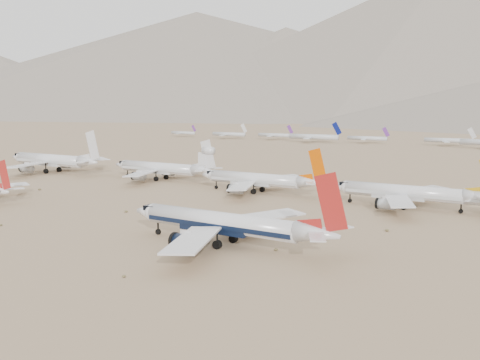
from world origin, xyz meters
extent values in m
plane|color=#7E6649|center=(0.00, 0.00, 0.00)|extent=(7000.00, 7000.00, 0.00)
cylinder|color=silver|center=(11.95, -0.70, 4.98)|extent=(36.62, 4.33, 4.33)
cube|color=black|center=(11.95, -0.70, 4.44)|extent=(35.89, 4.39, 0.97)
sphere|color=silver|center=(-6.36, -0.70, 4.98)|extent=(4.33, 4.33, 4.33)
cube|color=black|center=(-7.01, -0.70, 6.17)|extent=(3.03, 2.81, 1.08)
cone|color=silver|center=(34.58, -0.70, 5.30)|extent=(9.15, 4.33, 4.33)
cube|color=silver|center=(14.78, -13.54, 4.22)|extent=(14.14, 22.29, 0.68)
cube|color=silver|center=(36.36, -4.91, 5.84)|extent=(5.81, 7.60, 0.26)
cylinder|color=black|center=(9.92, -9.70, 2.27)|extent=(5.09, 3.12, 3.12)
cube|color=silver|center=(14.78, 12.15, 4.22)|extent=(14.14, 22.29, 0.68)
cube|color=silver|center=(36.36, 3.51, 5.84)|extent=(5.81, 7.60, 0.26)
cylinder|color=black|center=(9.92, 8.30, 2.27)|extent=(5.09, 3.12, 3.12)
cube|color=#A81E1A|center=(37.13, -0.70, 11.62)|extent=(6.94, 0.35, 11.44)
cylinder|color=black|center=(-5.28, -0.70, 0.65)|extent=(1.30, 0.54, 1.30)
cylinder|color=black|center=(13.48, -3.73, 0.91)|extent=(1.82, 1.08, 1.82)
cylinder|color=black|center=(13.48, 2.33, 0.91)|extent=(1.82, 1.08, 1.82)
cone|color=silver|center=(-69.54, 2.22, 4.28)|extent=(7.29, 3.50, 3.50)
cube|color=silver|center=(-85.31, 12.47, 3.41)|extent=(11.26, 17.74, 0.54)
cube|color=silver|center=(-68.13, 5.58, 4.72)|extent=(4.63, 6.05, 0.21)
cube|color=#A81E1A|center=(-67.52, 2.22, 9.32)|extent=(5.52, 0.28, 9.10)
sphere|color=silver|center=(47.54, 63.33, 4.70)|extent=(4.09, 4.09, 4.09)
cube|color=black|center=(46.92, 63.33, 5.83)|extent=(2.86, 2.66, 1.02)
cylinder|color=black|center=(48.56, 63.33, 0.61)|extent=(1.23, 0.51, 1.23)
cylinder|color=silver|center=(32.41, 62.88, 4.73)|extent=(33.85, 4.11, 4.11)
cube|color=silver|center=(32.41, 62.88, 4.22)|extent=(33.18, 4.18, 0.93)
sphere|color=silver|center=(15.49, 62.88, 4.73)|extent=(4.11, 4.11, 4.11)
cube|color=black|center=(14.87, 62.88, 5.86)|extent=(2.88, 2.67, 1.03)
cone|color=silver|center=(53.34, 62.88, 5.04)|extent=(8.46, 4.11, 4.11)
cube|color=silver|center=(35.03, 50.95, 4.01)|extent=(13.07, 20.60, 0.64)
cylinder|color=silver|center=(30.53, 54.51, 2.16)|extent=(4.70, 2.96, 2.96)
cube|color=silver|center=(35.03, 74.81, 4.01)|extent=(13.07, 20.60, 0.64)
cylinder|color=silver|center=(30.53, 71.26, 2.16)|extent=(4.70, 2.96, 2.96)
cylinder|color=black|center=(16.52, 62.88, 0.62)|extent=(1.23, 0.51, 1.23)
cylinder|color=black|center=(33.82, 60.00, 0.86)|extent=(1.73, 1.03, 1.73)
cylinder|color=black|center=(33.82, 65.76, 0.86)|extent=(1.73, 1.03, 1.73)
cylinder|color=silver|center=(-18.31, 63.59, 4.79)|extent=(34.08, 4.17, 4.17)
cube|color=silver|center=(-18.31, 63.59, 4.27)|extent=(33.40, 4.23, 0.94)
sphere|color=silver|center=(-35.35, 63.59, 4.79)|extent=(4.17, 4.17, 4.17)
cube|color=black|center=(-35.98, 63.59, 5.94)|extent=(2.92, 2.71, 1.04)
cone|color=silver|center=(2.76, 63.59, 5.10)|extent=(8.52, 4.17, 4.17)
cube|color=silver|center=(-15.68, 51.57, 4.06)|extent=(13.16, 20.74, 0.64)
cube|color=silver|center=(4.41, 59.65, 5.62)|extent=(5.41, 7.07, 0.25)
cylinder|color=silver|center=(-20.20, 55.15, 2.18)|extent=(4.73, 3.00, 3.00)
cube|color=silver|center=(-15.68, 75.61, 4.06)|extent=(13.16, 20.74, 0.64)
cube|color=silver|center=(4.41, 67.53, 5.62)|extent=(5.41, 7.07, 0.25)
cylinder|color=silver|center=(-20.20, 72.04, 2.18)|extent=(4.73, 3.00, 3.00)
cube|color=#D85100|center=(5.12, 63.59, 11.01)|extent=(6.46, 0.33, 10.64)
cylinder|color=black|center=(-34.31, 63.59, 0.62)|extent=(1.25, 0.52, 1.25)
cylinder|color=black|center=(-16.89, 60.67, 0.87)|extent=(1.75, 1.04, 1.75)
cylinder|color=black|center=(-16.89, 66.51, 0.87)|extent=(1.75, 1.04, 1.75)
cylinder|color=silver|center=(-67.88, 70.49, 4.99)|extent=(36.26, 4.34, 4.34)
cube|color=silver|center=(-67.88, 70.49, 4.45)|extent=(35.53, 4.41, 0.98)
sphere|color=silver|center=(-86.01, 70.49, 4.99)|extent=(4.34, 4.34, 4.34)
cube|color=black|center=(-86.66, 70.49, 6.19)|extent=(3.04, 2.82, 1.09)
cone|color=silver|center=(-45.47, 70.49, 5.32)|extent=(9.06, 4.34, 4.34)
cube|color=silver|center=(-65.08, 57.75, 4.23)|extent=(14.00, 22.07, 0.68)
cube|color=silver|center=(-43.71, 66.32, 5.86)|extent=(5.76, 7.53, 0.26)
cylinder|color=silver|center=(-69.89, 61.56, 2.27)|extent=(5.04, 3.13, 3.13)
cube|color=silver|center=(-65.08, 83.24, 4.23)|extent=(14.00, 22.07, 0.68)
cube|color=silver|center=(-43.71, 74.67, 5.86)|extent=(5.76, 7.53, 0.26)
cylinder|color=silver|center=(-69.89, 79.43, 2.27)|extent=(5.04, 3.13, 3.13)
cube|color=silver|center=(-42.95, 70.49, 11.58)|extent=(6.87, 0.35, 11.32)
cylinder|color=silver|center=(-42.70, 70.49, 12.98)|extent=(4.53, 2.81, 2.81)
cylinder|color=black|center=(-84.92, 70.49, 0.65)|extent=(1.30, 0.54, 1.30)
cylinder|color=black|center=(-66.37, 67.46, 0.91)|extent=(1.82, 1.09, 1.82)
cylinder|color=black|center=(-66.37, 73.53, 0.91)|extent=(1.82, 1.09, 1.82)
cylinder|color=silver|center=(-125.71, 63.19, 5.80)|extent=(41.04, 5.04, 5.04)
cube|color=silver|center=(-125.71, 63.19, 5.17)|extent=(40.22, 5.12, 1.13)
sphere|color=silver|center=(-146.23, 63.19, 5.80)|extent=(5.04, 5.04, 5.04)
cube|color=black|center=(-146.99, 63.19, 7.19)|extent=(3.53, 3.28, 1.26)
cone|color=silver|center=(-100.35, 63.19, 6.18)|extent=(10.26, 5.04, 5.04)
cube|color=silver|center=(-122.54, 48.70, 4.92)|extent=(15.85, 24.98, 0.78)
cube|color=silver|center=(-98.35, 58.45, 6.81)|extent=(6.51, 8.52, 0.30)
cylinder|color=silver|center=(-127.99, 53.01, 2.64)|extent=(5.70, 3.63, 3.63)
cube|color=silver|center=(-122.54, 77.68, 4.92)|extent=(15.85, 24.98, 0.78)
cube|color=silver|center=(-98.35, 67.94, 6.81)|extent=(6.51, 8.52, 0.30)
cylinder|color=silver|center=(-127.99, 73.37, 2.64)|extent=(5.70, 3.63, 3.63)
cube|color=silver|center=(-97.50, 63.19, 13.30)|extent=(7.78, 0.40, 12.82)
cylinder|color=black|center=(-144.97, 63.19, 0.76)|extent=(1.51, 0.63, 1.51)
cylinder|color=black|center=(-124.00, 59.66, 1.06)|extent=(2.12, 1.26, 2.12)
cylinder|color=black|center=(-124.00, 66.72, 1.06)|extent=(2.12, 1.26, 2.12)
cylinder|color=silver|center=(-265.14, 332.42, 3.83)|extent=(28.92, 2.86, 2.86)
cube|color=#6C3198|center=(-251.53, 332.42, 8.66)|extent=(5.76, 0.29, 7.26)
cube|color=silver|center=(-265.14, 324.94, 3.40)|extent=(7.62, 13.31, 0.29)
cube|color=silver|center=(-265.14, 339.91, 3.40)|extent=(7.62, 13.31, 0.29)
cylinder|color=silver|center=(-206.88, 328.62, 4.17)|extent=(35.74, 3.53, 3.53)
cube|color=silver|center=(-190.05, 328.62, 10.14)|extent=(7.12, 0.35, 8.97)
cube|color=silver|center=(-206.88, 319.37, 3.64)|extent=(9.42, 16.45, 0.35)
cube|color=silver|center=(-206.88, 337.88, 3.64)|extent=(9.42, 16.45, 0.35)
cylinder|color=silver|center=(-162.73, 338.25, 4.06)|extent=(33.55, 3.32, 3.32)
cube|color=#6C3198|center=(-146.94, 338.25, 9.66)|extent=(6.68, 0.33, 8.42)
cube|color=silver|center=(-162.73, 329.57, 3.56)|extent=(8.84, 15.45, 0.33)
cube|color=silver|center=(-162.73, 346.93, 3.56)|extent=(8.84, 15.45, 0.33)
cylinder|color=silver|center=(-116.58, 322.40, 4.60)|extent=(44.57, 4.40, 4.40)
cube|color=navy|center=(-95.61, 322.40, 12.05)|extent=(8.88, 0.44, 11.18)
cube|color=silver|center=(-116.58, 310.86, 3.94)|extent=(11.74, 20.52, 0.44)
cube|color=silver|center=(-116.58, 333.93, 3.94)|extent=(11.74, 20.52, 0.44)
cylinder|color=silver|center=(-74.30, 335.43, 4.04)|extent=(33.14, 3.28, 3.28)
cube|color=#6C3198|center=(-58.70, 335.43, 9.57)|extent=(6.60, 0.33, 8.31)
cube|color=silver|center=(-74.30, 326.86, 3.55)|extent=(8.73, 15.26, 0.33)
cube|color=silver|center=(-74.30, 344.01, 3.55)|extent=(8.73, 15.26, 0.33)
cylinder|color=silver|center=(-11.35, 339.21, 4.15)|extent=(35.46, 3.50, 3.50)
cube|color=silver|center=(5.33, 339.21, 10.08)|extent=(7.06, 0.35, 8.89)
cube|color=silver|center=(-11.35, 330.03, 3.63)|extent=(9.34, 16.32, 0.35)
cube|color=silver|center=(-11.35, 348.38, 3.63)|extent=(9.34, 16.32, 0.35)
cone|color=slate|center=(-1900.00, 1520.00, 130.00)|extent=(1456.00, 1456.00, 260.00)
cone|color=slate|center=(-1300.00, 1720.00, 210.00)|extent=(3024.00, 3024.00, 420.00)
cone|color=slate|center=(-800.00, 1560.00, 150.00)|extent=(1800.00, 1800.00, 300.00)
cone|color=slate|center=(-300.00, 1690.00, 235.00)|extent=(2444.00, 2444.00, 470.00)
cone|color=slate|center=(-1500.00, 1100.00, 60.00)|extent=(1080.00, 1080.00, 120.00)
cone|color=slate|center=(-700.00, 1100.00, 47.50)|extent=(855.00, 855.00, 95.00)
ellipsoid|color=brown|center=(-85.20, 27.20, 0.34)|extent=(1.12, 1.12, 0.62)
ellipsoid|color=brown|center=(-44.10, -14.90, 0.25)|extent=(0.84, 0.84, 0.46)
ellipsoid|color=brown|center=(-30.40, 14.40, 0.29)|extent=(0.98, 0.98, 0.54)
ellipsoid|color=brown|center=(10.70, -27.70, 0.21)|extent=(0.70, 0.70, 0.39)
ellipsoid|color=brown|center=(24.40, 1.60, 0.25)|extent=(0.84, 0.84, 0.46)
ellipsoid|color=brown|center=(38.10, 30.90, 0.29)|extent=(0.98, 0.98, 0.54)
camera|label=1|loc=(75.52, -91.64, 28.96)|focal=40.00mm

